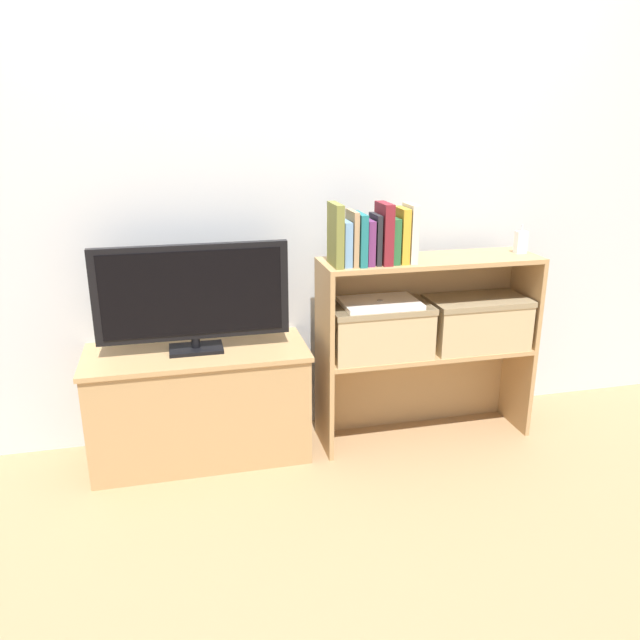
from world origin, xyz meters
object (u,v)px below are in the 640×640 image
tv_stand (200,404)px  book_ivory (410,233)px  book_skyblue (345,243)px  book_charcoal (375,239)px  book_plum (368,242)px  baby_monitor (521,242)px  book_maroon (384,233)px  tv (193,295)px  book_tan (352,238)px  storage_basket_right (477,320)px  book_olive (336,235)px  book_teal (359,239)px  book_mustard (401,235)px  laptop (380,303)px  storage_basket_left (379,328)px  book_forest (393,240)px

tv_stand → book_ivory: (0.90, -0.08, 0.72)m
book_skyblue → book_charcoal: 0.13m
book_plum → baby_monitor: 0.72m
book_plum → book_maroon: size_ratio=0.74×
book_maroon → book_ivory: bearing=0.0°
book_charcoal → tv: bearing=173.6°
book_charcoal → book_skyblue: bearing=180.0°
tv_stand → book_skyblue: (0.62, -0.08, 0.69)m
book_tan → storage_basket_right: (0.60, 0.02, -0.40)m
book_olive → book_ivory: book_olive is taller
book_teal → book_charcoal: book_teal is taller
tv_stand → book_tan: size_ratio=4.17×
book_mustard → laptop: 0.30m
book_ivory → laptop: bearing=168.8°
tv_stand → book_teal: (0.68, -0.08, 0.70)m
book_tan → book_teal: bearing=0.0°
book_olive → book_plum: size_ratio=1.38×
tv → book_maroon: size_ratio=3.16×
book_skyblue → book_plum: size_ratio=0.99×
book_maroon → baby_monitor: 0.66m
book_charcoal → book_mustard: book_mustard is taller
storage_basket_right → storage_basket_left: bearing=180.0°
book_tan → book_plum: bearing=0.0°
book_forest → book_mustard: 0.04m
book_olive → book_teal: book_olive is taller
book_forest → book_ivory: 0.08m
laptop → storage_basket_right: bearing=0.0°
baby_monitor → laptop: baby_monitor is taller
book_maroon → storage_basket_left: (-0.00, 0.02, -0.42)m
tv_stand → baby_monitor: size_ratio=7.19×
tv_stand → book_plum: 0.99m
book_tan → tv_stand: bearing=172.5°
storage_basket_left → laptop: 0.11m
storage_basket_left → baby_monitor: bearing=1.3°
book_charcoal → book_maroon: 0.04m
book_teal → storage_basket_right: size_ratio=0.48×
book_olive → tv_stand: bearing=171.6°
book_mustard → storage_basket_right: book_mustard is taller
book_plum → storage_basket_left: (0.07, 0.02, -0.39)m
book_mustard → storage_basket_left: bearing=163.5°
book_ivory → storage_basket_left: size_ratio=0.55×
book_teal → book_plum: (0.04, 0.00, -0.01)m
tv_stand → laptop: laptop is taller
tv → book_ivory: bearing=-5.3°
tv → book_mustard: book_mustard is taller
book_mustard → book_ivory: (0.04, 0.00, 0.01)m
book_forest → storage_basket_right: book_forest is taller
book_plum → storage_basket_left: 0.39m
tv → storage_basket_left: 0.80m
tv_stand → storage_basket_right: size_ratio=2.10×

